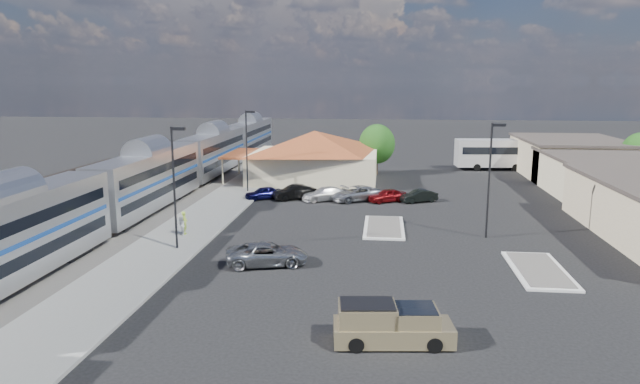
# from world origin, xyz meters

# --- Properties ---
(ground) EXTENTS (280.00, 280.00, 0.00)m
(ground) POSITION_xyz_m (0.00, 0.00, 0.00)
(ground) COLOR black
(ground) RESTS_ON ground
(railbed) EXTENTS (16.00, 100.00, 0.12)m
(railbed) POSITION_xyz_m (-21.00, 8.00, 0.06)
(railbed) COLOR #4C4944
(railbed) RESTS_ON ground
(platform) EXTENTS (5.50, 92.00, 0.18)m
(platform) POSITION_xyz_m (-12.00, 6.00, 0.09)
(platform) COLOR gray
(platform) RESTS_ON ground
(passenger_train) EXTENTS (3.00, 104.00, 5.55)m
(passenger_train) POSITION_xyz_m (-18.00, 6.04, 2.87)
(passenger_train) COLOR silver
(passenger_train) RESTS_ON ground
(freight_cars) EXTENTS (2.80, 46.00, 4.00)m
(freight_cars) POSITION_xyz_m (-24.00, 6.02, 1.93)
(freight_cars) COLOR black
(freight_cars) RESTS_ON ground
(station_depot) EXTENTS (18.35, 12.24, 6.20)m
(station_depot) POSITION_xyz_m (-4.56, 24.00, 3.13)
(station_depot) COLOR beige
(station_depot) RESTS_ON ground
(buildings_east) EXTENTS (14.40, 51.40, 4.80)m
(buildings_east) POSITION_xyz_m (28.00, 14.28, 2.27)
(buildings_east) COLOR #C6B28C
(buildings_east) RESTS_ON ground
(traffic_island_south) EXTENTS (3.30, 7.50, 0.21)m
(traffic_island_south) POSITION_xyz_m (4.00, 2.00, 0.10)
(traffic_island_south) COLOR silver
(traffic_island_south) RESTS_ON ground
(traffic_island_north) EXTENTS (3.30, 7.50, 0.21)m
(traffic_island_north) POSITION_xyz_m (14.00, -8.00, 0.10)
(traffic_island_north) COLOR silver
(traffic_island_north) RESTS_ON ground
(lamp_plat_s) EXTENTS (1.08, 0.25, 9.00)m
(lamp_plat_s) POSITION_xyz_m (-10.90, -6.00, 5.34)
(lamp_plat_s) COLOR black
(lamp_plat_s) RESTS_ON ground
(lamp_plat_n) EXTENTS (1.08, 0.25, 9.00)m
(lamp_plat_n) POSITION_xyz_m (-10.90, 16.00, 5.34)
(lamp_plat_n) COLOR black
(lamp_plat_n) RESTS_ON ground
(lamp_lot) EXTENTS (1.08, 0.25, 9.00)m
(lamp_lot) POSITION_xyz_m (12.10, 0.00, 5.34)
(lamp_lot) COLOR black
(lamp_lot) RESTS_ON ground
(tree_east_c) EXTENTS (4.41, 4.41, 6.21)m
(tree_east_c) POSITION_xyz_m (34.00, 26.00, 3.76)
(tree_east_c) COLOR #382314
(tree_east_c) RESTS_ON ground
(tree_depot) EXTENTS (4.71, 4.71, 6.63)m
(tree_depot) POSITION_xyz_m (3.00, 30.00, 4.02)
(tree_depot) COLOR #382314
(tree_depot) RESTS_ON ground
(pickup_truck) EXTENTS (5.75, 2.62, 1.92)m
(pickup_truck) POSITION_xyz_m (4.42, -19.39, 0.91)
(pickup_truck) COLOR tan
(pickup_truck) RESTS_ON ground
(suv) EXTENTS (5.92, 3.81, 1.52)m
(suv) POSITION_xyz_m (-3.78, -8.60, 0.76)
(suv) COLOR gray
(suv) RESTS_ON ground
(coach_bus) EXTENTS (13.30, 3.99, 4.20)m
(coach_bus) POSITION_xyz_m (20.43, 36.00, 2.42)
(coach_bus) COLOR silver
(coach_bus) RESTS_ON ground
(person_a) EXTENTS (0.53, 0.73, 1.85)m
(person_a) POSITION_xyz_m (-11.72, -2.26, 1.11)
(person_a) COLOR #A5C73E
(person_a) RESTS_ON platform
(person_b) EXTENTS (0.82, 0.92, 1.57)m
(person_b) POSITION_xyz_m (-11.91, -2.57, 0.96)
(person_b) COLOR white
(person_b) RESTS_ON platform
(parked_car_a) EXTENTS (4.14, 3.27, 1.32)m
(parked_car_a) POSITION_xyz_m (-8.50, 12.61, 0.66)
(parked_car_a) COLOR #0C0C3C
(parked_car_a) RESTS_ON ground
(parked_car_b) EXTENTS (4.69, 3.78, 1.50)m
(parked_car_b) POSITION_xyz_m (-5.30, 12.91, 0.75)
(parked_car_b) COLOR black
(parked_car_b) RESTS_ON ground
(parked_car_c) EXTENTS (5.17, 3.95, 1.40)m
(parked_car_c) POSITION_xyz_m (-2.10, 12.61, 0.70)
(parked_car_c) COLOR silver
(parked_car_c) RESTS_ON ground
(parked_car_d) EXTENTS (5.94, 5.08, 1.52)m
(parked_car_d) POSITION_xyz_m (1.10, 12.91, 0.76)
(parked_car_d) COLOR gray
(parked_car_d) RESTS_ON ground
(parked_car_e) EXTENTS (4.24, 3.32, 1.35)m
(parked_car_e) POSITION_xyz_m (4.30, 12.61, 0.68)
(parked_car_e) COLOR maroon
(parked_car_e) RESTS_ON ground
(parked_car_f) EXTENTS (4.05, 2.96, 1.27)m
(parked_car_f) POSITION_xyz_m (7.50, 12.91, 0.64)
(parked_car_f) COLOR black
(parked_car_f) RESTS_ON ground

